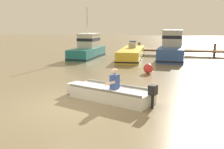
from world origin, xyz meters
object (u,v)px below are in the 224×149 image
object	(u,v)px
rowboat_with_person	(110,93)
moored_boat_yellow	(132,54)
moored_boat_teal	(88,49)
mooring_buoy	(148,69)
moored_boat_blue	(172,49)

from	to	relation	value
rowboat_with_person	moored_boat_yellow	bearing A→B (deg)	96.40
moored_boat_teal	moored_boat_yellow	world-z (taller)	moored_boat_teal
moored_boat_yellow	mooring_buoy	bearing A→B (deg)	-71.28
moored_boat_teal	moored_boat_blue	world-z (taller)	moored_boat_teal
moored_boat_blue	moored_boat_teal	bearing A→B (deg)	-172.92
moored_boat_teal	mooring_buoy	size ratio (longest dim) A/B	8.98
moored_boat_yellow	moored_boat_blue	world-z (taller)	moored_boat_blue
moored_boat_teal	mooring_buoy	distance (m)	8.08
moored_boat_teal	moored_boat_yellow	xyz separation A→B (m)	(3.63, 0.38, -0.35)
rowboat_with_person	moored_boat_blue	world-z (taller)	moored_boat_blue
moored_boat_blue	moored_boat_yellow	bearing A→B (deg)	-171.71
mooring_buoy	rowboat_with_person	bearing A→B (deg)	-97.73
moored_boat_teal	moored_boat_blue	bearing A→B (deg)	7.08
rowboat_with_person	mooring_buoy	xyz separation A→B (m)	(0.76, 5.57, 0.02)
moored_boat_blue	mooring_buoy	bearing A→B (deg)	-99.55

